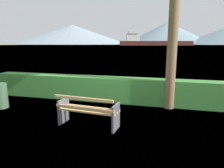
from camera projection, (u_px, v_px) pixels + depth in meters
ground_plane at (89, 126)px, 5.46m from camera, size 1400.00×1400.00×0.00m
water_surface at (166, 45)px, 295.90m from camera, size 620.00×620.00×0.00m
park_bench at (88, 111)px, 5.32m from camera, size 1.66×0.70×0.87m
hedge_row at (113, 89)px, 7.70m from camera, size 9.96×0.63×0.92m
trash_bin at (1, 96)px, 6.89m from camera, size 0.44×0.44×0.85m
cargo_ship_large at (150, 42)px, 250.16m from camera, size 89.11×35.92×16.81m
distant_hills at (153, 33)px, 557.39m from camera, size 847.13×393.89×62.72m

